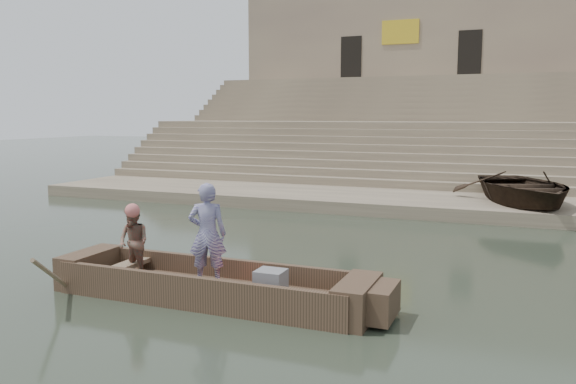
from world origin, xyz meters
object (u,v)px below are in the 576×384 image
Objects in this scene: standing_man at (207,234)px; rowing_man at (134,242)px; main_rowboat at (211,293)px; television at (270,282)px; beached_rowboat at (523,187)px.

rowing_man is at bearing -17.90° from standing_man.
standing_man is (-0.10, 0.10, 0.99)m from main_rowboat.
standing_man reaches higher than television.
television is 11.38m from beached_rowboat.
rowing_man reaches higher than main_rowboat.
main_rowboat is at bearing 180.00° from television.
standing_man reaches higher than rowing_man.
rowing_man is (-1.46, -0.08, -0.25)m from standing_man.
beached_rowboat is (3.77, 10.73, 0.48)m from television.
rowing_man is (-1.57, 0.03, 0.74)m from main_rowboat.
standing_man reaches higher than main_rowboat.
standing_man is 3.81× the size of television.
main_rowboat is 1.00m from standing_man.
standing_man is 1.38m from television.
main_rowboat is at bearing 10.91° from rowing_man.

